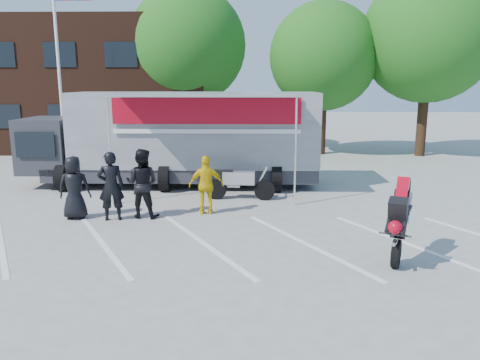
{
  "coord_description": "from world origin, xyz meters",
  "views": [
    {
      "loc": [
        1.25,
        -9.39,
        3.7
      ],
      "look_at": [
        1.03,
        2.03,
        1.3
      ],
      "focal_mm": 35.0,
      "sensor_mm": 36.0,
      "label": 1
    }
  ],
  "objects_px": {
    "stunt_bike_rider": "(399,257)",
    "spectator_leather_a": "(74,188)",
    "flagpole": "(63,48)",
    "spectator_leather_b": "(111,186)",
    "spectator_hivis": "(206,185)",
    "tree_right": "(429,36)",
    "tree_mid": "(324,57)",
    "tree_left": "(187,46)",
    "transporter_truck": "(183,185)",
    "parked_motorcycle": "(240,199)",
    "spectator_leather_c": "(142,183)"
  },
  "relations": [
    {
      "from": "stunt_bike_rider",
      "to": "spectator_leather_a",
      "type": "xyz_separation_m",
      "value": [
        -8.02,
        2.79,
        0.87
      ]
    },
    {
      "from": "flagpole",
      "to": "spectator_leather_b",
      "type": "xyz_separation_m",
      "value": [
        3.78,
        -7.15,
        -4.11
      ]
    },
    {
      "from": "flagpole",
      "to": "spectator_hivis",
      "type": "bearing_deg",
      "value": -45.89
    },
    {
      "from": "tree_right",
      "to": "tree_mid",
      "type": "bearing_deg",
      "value": 174.29
    },
    {
      "from": "stunt_bike_rider",
      "to": "tree_left",
      "type": "bearing_deg",
      "value": 136.64
    },
    {
      "from": "transporter_truck",
      "to": "parked_motorcycle",
      "type": "relative_size",
      "value": 4.67
    },
    {
      "from": "tree_mid",
      "to": "parked_motorcycle",
      "type": "xyz_separation_m",
      "value": [
        -4.01,
        -9.84,
        -4.94
      ]
    },
    {
      "from": "tree_mid",
      "to": "spectator_leather_b",
      "type": "distance_m",
      "value": 14.81
    },
    {
      "from": "parked_motorcycle",
      "to": "tree_right",
      "type": "bearing_deg",
      "value": -40.56
    },
    {
      "from": "tree_mid",
      "to": "stunt_bike_rider",
      "type": "relative_size",
      "value": 3.94
    },
    {
      "from": "flagpole",
      "to": "stunt_bike_rider",
      "type": "height_order",
      "value": "flagpole"
    },
    {
      "from": "spectator_leather_c",
      "to": "spectator_hivis",
      "type": "bearing_deg",
      "value": -159.8
    },
    {
      "from": "stunt_bike_rider",
      "to": "spectator_leather_b",
      "type": "height_order",
      "value": "spectator_leather_b"
    },
    {
      "from": "flagpole",
      "to": "spectator_leather_c",
      "type": "height_order",
      "value": "flagpole"
    },
    {
      "from": "transporter_truck",
      "to": "spectator_hivis",
      "type": "relative_size",
      "value": 6.26
    },
    {
      "from": "parked_motorcycle",
      "to": "spectator_leather_b",
      "type": "distance_m",
      "value": 4.26
    },
    {
      "from": "transporter_truck",
      "to": "tree_left",
      "type": "bearing_deg",
      "value": 95.79
    },
    {
      "from": "flagpole",
      "to": "spectator_leather_c",
      "type": "distance_m",
      "value": 9.2
    },
    {
      "from": "spectator_hivis",
      "to": "stunt_bike_rider",
      "type": "bearing_deg",
      "value": 136.67
    },
    {
      "from": "spectator_leather_b",
      "to": "tree_left",
      "type": "bearing_deg",
      "value": -104.09
    },
    {
      "from": "flagpole",
      "to": "transporter_truck",
      "type": "distance_m",
      "value": 7.68
    },
    {
      "from": "spectator_leather_a",
      "to": "spectator_hivis",
      "type": "distance_m",
      "value": 3.61
    },
    {
      "from": "transporter_truck",
      "to": "spectator_leather_b",
      "type": "relative_size",
      "value": 5.56
    },
    {
      "from": "tree_left",
      "to": "parked_motorcycle",
      "type": "bearing_deg",
      "value": -74.59
    },
    {
      "from": "tree_left",
      "to": "tree_right",
      "type": "bearing_deg",
      "value": -7.13
    },
    {
      "from": "tree_right",
      "to": "spectator_hivis",
      "type": "bearing_deg",
      "value": -132.13
    },
    {
      "from": "tree_left",
      "to": "spectator_leather_b",
      "type": "xyz_separation_m",
      "value": [
        -0.47,
        -13.15,
        -4.62
      ]
    },
    {
      "from": "tree_left",
      "to": "spectator_leather_a",
      "type": "distance_m",
      "value": 13.93
    },
    {
      "from": "tree_left",
      "to": "stunt_bike_rider",
      "type": "bearing_deg",
      "value": -67.66
    },
    {
      "from": "parked_motorcycle",
      "to": "spectator_leather_b",
      "type": "height_order",
      "value": "spectator_leather_b"
    },
    {
      "from": "flagpole",
      "to": "spectator_leather_b",
      "type": "bearing_deg",
      "value": -62.15
    },
    {
      "from": "spectator_leather_b",
      "to": "spectator_leather_c",
      "type": "bearing_deg",
      "value": -171.94
    },
    {
      "from": "tree_right",
      "to": "spectator_hivis",
      "type": "relative_size",
      "value": 5.44
    },
    {
      "from": "transporter_truck",
      "to": "parked_motorcycle",
      "type": "xyz_separation_m",
      "value": [
        2.13,
        -2.12,
        0.0
      ]
    },
    {
      "from": "flagpole",
      "to": "tree_mid",
      "type": "xyz_separation_m",
      "value": [
        11.24,
        5.0,
        -0.11
      ]
    },
    {
      "from": "parked_motorcycle",
      "to": "spectator_hivis",
      "type": "relative_size",
      "value": 1.34
    },
    {
      "from": "spectator_leather_c",
      "to": "spectator_leather_b",
      "type": "bearing_deg",
      "value": 28.43
    },
    {
      "from": "flagpole",
      "to": "spectator_leather_a",
      "type": "height_order",
      "value": "flagpole"
    },
    {
      "from": "tree_right",
      "to": "spectator_hivis",
      "type": "height_order",
      "value": "tree_right"
    },
    {
      "from": "parked_motorcycle",
      "to": "tree_left",
      "type": "bearing_deg",
      "value": 18.83
    },
    {
      "from": "spectator_leather_c",
      "to": "flagpole",
      "type": "bearing_deg",
      "value": -48.11
    },
    {
      "from": "transporter_truck",
      "to": "spectator_hivis",
      "type": "distance_m",
      "value": 4.05
    },
    {
      "from": "transporter_truck",
      "to": "tree_right",
      "type": "bearing_deg",
      "value": 33.1
    },
    {
      "from": "parked_motorcycle",
      "to": "spectator_leather_a",
      "type": "distance_m",
      "value": 5.09
    },
    {
      "from": "parked_motorcycle",
      "to": "spectator_hivis",
      "type": "height_order",
      "value": "spectator_hivis"
    },
    {
      "from": "spectator_hivis",
      "to": "spectator_leather_a",
      "type": "bearing_deg",
      "value": 1.94
    },
    {
      "from": "tree_left",
      "to": "spectator_hivis",
      "type": "relative_size",
      "value": 5.15
    },
    {
      "from": "spectator_leather_b",
      "to": "spectator_leather_c",
      "type": "height_order",
      "value": "spectator_leather_c"
    },
    {
      "from": "spectator_leather_c",
      "to": "tree_right",
      "type": "bearing_deg",
      "value": -127.49
    },
    {
      "from": "transporter_truck",
      "to": "spectator_hivis",
      "type": "bearing_deg",
      "value": -72.27
    }
  ]
}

